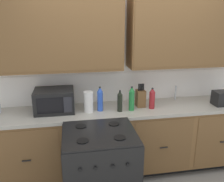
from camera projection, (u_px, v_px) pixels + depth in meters
name	position (u px, v px, depth m)	size (l,w,h in m)	color
wall_unit	(124.00, 48.00, 3.09)	(4.52, 0.40, 2.56)	white
counter_run	(126.00, 139.00, 3.26)	(3.35, 0.64, 0.93)	black
stove_range	(100.00, 171.00, 2.60)	(0.76, 0.68, 0.95)	black
microwave	(54.00, 100.00, 2.99)	(0.48, 0.37, 0.28)	black
toaster	(224.00, 98.00, 3.21)	(0.28, 0.18, 0.19)	black
knife_block	(140.00, 98.00, 3.16)	(0.11, 0.14, 0.31)	brown
sink_faucet	(175.00, 93.00, 3.42)	(0.02, 0.02, 0.20)	#B2B5BA
paper_towel_roll	(88.00, 102.00, 2.97)	(0.12, 0.12, 0.26)	white
bottle_green	(132.00, 99.00, 3.01)	(0.07, 0.07, 0.31)	#237A38
bottle_blue	(100.00, 99.00, 3.00)	(0.07, 0.07, 0.31)	blue
bottle_red	(152.00, 98.00, 3.08)	(0.07, 0.07, 0.27)	maroon
bottle_dark	(120.00, 101.00, 2.98)	(0.06, 0.06, 0.27)	black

